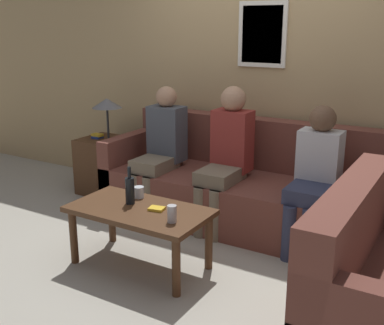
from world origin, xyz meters
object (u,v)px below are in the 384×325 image
Objects in this scene: person_middle at (226,152)px; person_left at (161,146)px; teddy_bear at (307,278)px; couch_main at (237,188)px; person_right at (315,173)px; wine_bottle at (130,190)px; coffee_table at (140,217)px; drinking_glass at (139,192)px.

person_left is at bearing -178.40° from person_middle.
person_left is 1.99m from teddy_bear.
person_right is (0.78, -0.21, 0.33)m from couch_main.
couch_main is 1.23m from wine_bottle.
teddy_bear is at bearing 6.27° from wine_bottle.
coffee_table is 0.26m from drinking_glass.
person_middle is (-0.04, -0.16, 0.38)m from couch_main.
wine_bottle is at bearing -108.14° from person_middle.
person_left is (-0.38, 0.96, 0.08)m from wine_bottle.
person_right reaches higher than wine_bottle.
person_left is 0.97× the size of person_middle.
coffee_table is 2.95× the size of teddy_bear.
wine_bottle is 0.23× the size of person_middle.
person_middle is (0.20, 1.03, 0.29)m from coffee_table.
person_middle reaches higher than drinking_glass.
coffee_table is at bearing -63.82° from person_left.
couch_main is at bearing 72.51° from wine_bottle.
person_middle reaches higher than wine_bottle.
couch_main is at bearing 13.93° from person_left.
drinking_glass is at bearing -179.59° from teddy_bear.
coffee_table is at bearing -171.01° from teddy_bear.
person_right reaches higher than teddy_bear.
coffee_table is 0.84× the size of person_middle.
couch_main reaches higher than drinking_glass.
person_left reaches higher than teddy_bear.
wine_bottle is 0.25× the size of person_right.
person_right is (1.14, 0.94, 0.07)m from wine_bottle.
person_middle reaches higher than person_right.
coffee_table is 1.29m from teddy_bear.
couch_main is at bearing 78.57° from coffee_table.
coffee_table is 3.63× the size of wine_bottle.
teddy_bear is at bearing -44.77° from couch_main.
drinking_glass is 0.91m from person_left.
couch_main is 1.22m from coffee_table.
drinking_glass reaches higher than coffee_table.
coffee_table is at bearing -21.36° from wine_bottle.
wine_bottle reaches higher than coffee_table.
couch_main is 1.42m from teddy_bear.
wine_bottle reaches higher than drinking_glass.
coffee_table is 0.87× the size of person_left.
person_left is at bearing -166.07° from couch_main.
person_middle reaches higher than coffee_table.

